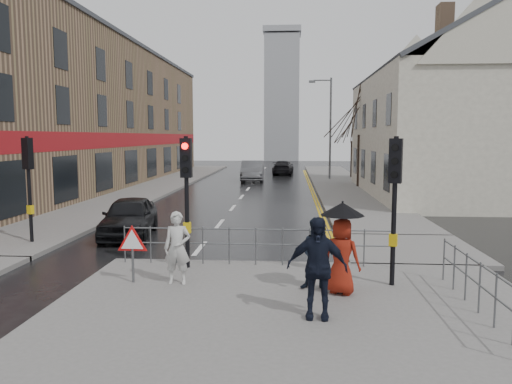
# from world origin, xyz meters

# --- Properties ---
(ground) EXTENTS (120.00, 120.00, 0.00)m
(ground) POSITION_xyz_m (0.00, 0.00, 0.00)
(ground) COLOR black
(ground) RESTS_ON ground
(near_pavement) EXTENTS (10.00, 9.00, 0.14)m
(near_pavement) POSITION_xyz_m (3.00, -3.50, 0.07)
(near_pavement) COLOR #605E5B
(near_pavement) RESTS_ON ground
(left_pavement) EXTENTS (4.00, 44.00, 0.14)m
(left_pavement) POSITION_xyz_m (-6.50, 23.00, 0.07)
(left_pavement) COLOR #605E5B
(left_pavement) RESTS_ON ground
(right_pavement) EXTENTS (4.00, 40.00, 0.14)m
(right_pavement) POSITION_xyz_m (6.50, 25.00, 0.07)
(right_pavement) COLOR #605E5B
(right_pavement) RESTS_ON ground
(pavement_bridge_right) EXTENTS (4.00, 4.20, 0.14)m
(pavement_bridge_right) POSITION_xyz_m (6.50, 3.00, 0.07)
(pavement_bridge_right) COLOR #605E5B
(pavement_bridge_right) RESTS_ON ground
(building_left_terrace) EXTENTS (8.00, 42.00, 10.00)m
(building_left_terrace) POSITION_xyz_m (-12.00, 22.00, 5.00)
(building_left_terrace) COLOR #8B6A50
(building_left_terrace) RESTS_ON ground
(building_right_cream) EXTENTS (9.00, 16.40, 10.10)m
(building_right_cream) POSITION_xyz_m (12.00, 18.00, 4.78)
(building_right_cream) COLOR beige
(building_right_cream) RESTS_ON ground
(church_tower) EXTENTS (5.00, 5.00, 18.00)m
(church_tower) POSITION_xyz_m (1.50, 62.00, 9.00)
(church_tower) COLOR #92959A
(church_tower) RESTS_ON ground
(traffic_signal_near_left) EXTENTS (0.28, 0.27, 3.40)m
(traffic_signal_near_left) POSITION_xyz_m (0.20, 0.20, 2.46)
(traffic_signal_near_left) COLOR black
(traffic_signal_near_left) RESTS_ON near_pavement
(traffic_signal_near_right) EXTENTS (0.34, 0.33, 3.40)m
(traffic_signal_near_right) POSITION_xyz_m (5.20, -1.00, 2.46)
(traffic_signal_near_right) COLOR black
(traffic_signal_near_right) RESTS_ON near_pavement
(traffic_signal_far_left) EXTENTS (0.34, 0.33, 3.40)m
(traffic_signal_far_left) POSITION_xyz_m (-5.50, 3.00, 2.46)
(traffic_signal_far_left) COLOR black
(traffic_signal_far_left) RESTS_ON left_pavement
(guard_railing_front) EXTENTS (7.14, 0.04, 1.00)m
(guard_railing_front) POSITION_xyz_m (1.95, 0.60, 0.86)
(guard_railing_front) COLOR #595B5E
(guard_railing_front) RESTS_ON near_pavement
(guard_railing_side) EXTENTS (0.04, 4.54, 1.00)m
(guard_railing_side) POSITION_xyz_m (6.50, -2.75, 0.84)
(guard_railing_side) COLOR #595B5E
(guard_railing_side) RESTS_ON near_pavement
(warning_sign) EXTENTS (0.80, 0.07, 1.35)m
(warning_sign) POSITION_xyz_m (-0.80, -1.21, 1.04)
(warning_sign) COLOR #595B5E
(warning_sign) RESTS_ON near_pavement
(street_lamp) EXTENTS (1.83, 0.25, 8.00)m
(street_lamp) POSITION_xyz_m (5.82, 28.00, 4.71)
(street_lamp) COLOR #595B5E
(street_lamp) RESTS_ON right_pavement
(tree_near) EXTENTS (2.40, 2.40, 6.58)m
(tree_near) POSITION_xyz_m (7.50, 22.00, 5.14)
(tree_near) COLOR black
(tree_near) RESTS_ON right_pavement
(tree_far) EXTENTS (2.40, 2.40, 5.64)m
(tree_far) POSITION_xyz_m (8.00, 30.00, 4.42)
(tree_far) COLOR black
(tree_far) RESTS_ON right_pavement
(pedestrian_a) EXTENTS (0.64, 0.44, 1.68)m
(pedestrian_a) POSITION_xyz_m (0.27, -1.25, 0.98)
(pedestrian_a) COLOR #B8B8B4
(pedestrian_a) RESTS_ON near_pavement
(pedestrian_b) EXTENTS (0.86, 0.72, 1.62)m
(pedestrian_b) POSITION_xyz_m (3.48, -1.49, 0.95)
(pedestrian_b) COLOR black
(pedestrian_b) RESTS_ON near_pavement
(pedestrian_with_umbrella) EXTENTS (0.96, 0.96, 2.00)m
(pedestrian_with_umbrella) POSITION_xyz_m (3.97, -1.72, 1.24)
(pedestrian_with_umbrella) COLOR maroon
(pedestrian_with_umbrella) RESTS_ON near_pavement
(pedestrian_d) EXTENTS (1.16, 0.56, 1.92)m
(pedestrian_d) POSITION_xyz_m (3.36, -3.21, 1.10)
(pedestrian_d) COLOR black
(pedestrian_d) RESTS_ON near_pavement
(car_parked) EXTENTS (2.19, 4.30, 1.40)m
(car_parked) POSITION_xyz_m (-2.85, 4.78, 0.70)
(car_parked) COLOR black
(car_parked) RESTS_ON ground
(car_mid) EXTENTS (1.89, 4.95, 1.61)m
(car_mid) POSITION_xyz_m (-0.16, 26.99, 0.80)
(car_mid) COLOR #4E4F53
(car_mid) RESTS_ON ground
(car_far) EXTENTS (2.04, 4.54, 1.29)m
(car_far) POSITION_xyz_m (2.15, 34.05, 0.65)
(car_far) COLOR black
(car_far) RESTS_ON ground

